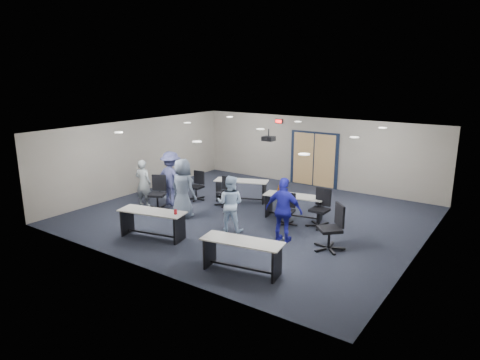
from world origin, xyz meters
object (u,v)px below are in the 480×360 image
Objects in this scene: chair_back_a at (196,186)px; chair_back_c at (287,210)px; table_front_left at (153,219)px; table_back_right at (294,203)px; person_gray at (143,183)px; table_front_right at (242,250)px; chair_back_d at (319,208)px; person_plaid at (183,188)px; person_back at (171,178)px; person_lightblue at (230,203)px; chair_loose_right at (330,227)px; table_back_left at (241,187)px; person_navy at (284,210)px; chair_back_b at (224,192)px; chair_loose_left at (157,193)px.

chair_back_c is (3.88, -0.45, -0.03)m from chair_back_a.
chair_back_c is at bearing 36.12° from table_front_left.
table_back_right reaches higher than table_front_left.
table_back_right is at bearing 42.78° from table_front_left.
person_gray is at bearing 128.49° from table_front_left.
chair_back_d is at bearing 76.45° from table_front_right.
person_plaid is 1.00× the size of person_back.
chair_back_c is at bearing -158.49° from person_plaid.
table_back_right is 2.19m from person_lightblue.
chair_loose_right is (1.10, 2.27, 0.09)m from table_front_right.
person_back is (-3.09, 0.86, 0.11)m from person_lightblue.
person_back is (-1.70, -1.68, 0.41)m from table_back_left.
person_back is (0.67, 0.63, 0.13)m from person_gray.
chair_back_d is at bearing 168.43° from chair_loose_right.
table_back_right is at bearing -147.84° from person_plaid.
table_back_right is 1.93m from person_navy.
chair_back_c is 2.00m from chair_loose_right.
table_back_right is at bearing -2.80° from chair_back_b.
person_navy is (1.63, 0.16, 0.07)m from person_lightblue.
person_navy reaches higher than table_front_right.
chair_back_a is 1.87m from person_plaid.
chair_back_d is 0.94× the size of chair_loose_right.
person_gray is at bearing -164.75° from chair_back_d.
table_front_right is at bearing -76.23° from table_back_left.
chair_loose_right is at bearing -25.82° from chair_loose_left.
chair_back_c reaches higher than table_front_right.
chair_loose_right is (4.23, -2.21, 0.09)m from table_back_left.
person_gray reaches higher than table_front_right.
person_gray is (-2.20, -1.57, 0.31)m from chair_back_b.
chair_loose_right is 6.61m from person_gray.
person_plaid is (-3.02, -1.15, 0.45)m from chair_back_c.
person_navy is 0.95× the size of person_back.
chair_loose_right is at bearing 167.56° from person_gray.
person_gray is (-4.87, -1.08, 0.32)m from chair_back_c.
table_front_right is 1.93× the size of chair_back_a.
table_front_left is 1.01× the size of table_front_right.
table_front_left is 1.07× the size of person_back.
chair_back_a is 0.84× the size of chair_loose_right.
table_front_left is 1.95× the size of chair_back_a.
chair_loose_left is (-1.68, -2.37, 0.05)m from table_back_left.
chair_back_b reaches higher than chair_back_c.
chair_back_d is at bearing -35.24° from table_back_left.
chair_back_d is at bearing -10.29° from chair_loose_left.
chair_back_c is at bearing -176.12° from person_back.
table_back_left is 2.78m from chair_back_c.
table_front_right is 5.26m from chair_loose_left.
chair_loose_left is at bearing 119.42° from table_front_left.
chair_loose_right reaches higher than table_front_left.
table_front_right is 1.11× the size of person_navy.
person_navy is at bearing -81.30° from table_back_right.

